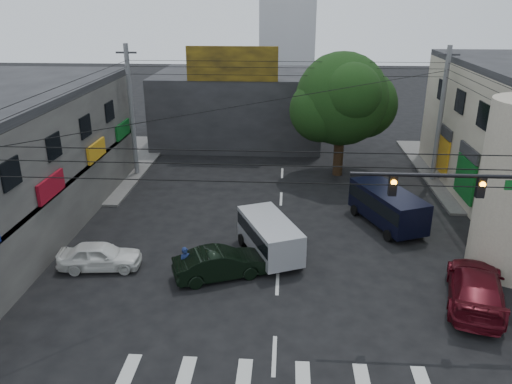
# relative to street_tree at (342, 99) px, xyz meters

# --- Properties ---
(ground) EXTENTS (160.00, 160.00, 0.00)m
(ground) POSITION_rel_street_tree_xyz_m (-4.00, -17.00, -5.47)
(ground) COLOR black
(ground) RESTS_ON ground
(sidewalk_far_left) EXTENTS (16.00, 16.00, 0.15)m
(sidewalk_far_left) POSITION_rel_street_tree_xyz_m (-22.00, 1.00, -5.40)
(sidewalk_far_left) COLOR #514F4C
(sidewalk_far_left) RESTS_ON ground
(building_far) EXTENTS (14.00, 10.00, 6.00)m
(building_far) POSITION_rel_street_tree_xyz_m (-8.00, 9.00, -2.47)
(building_far) COLOR #232326
(building_far) RESTS_ON ground
(billboard) EXTENTS (7.00, 0.30, 2.60)m
(billboard) POSITION_rel_street_tree_xyz_m (-8.00, 4.10, 1.83)
(billboard) COLOR olive
(billboard) RESTS_ON building_far
(street_tree) EXTENTS (6.40, 6.40, 8.70)m
(street_tree) POSITION_rel_street_tree_xyz_m (0.00, 0.00, 0.00)
(street_tree) COLOR black
(street_tree) RESTS_ON ground
(traffic_gantry) EXTENTS (7.10, 0.35, 7.20)m
(traffic_gantry) POSITION_rel_street_tree_xyz_m (3.82, -18.00, -0.64)
(traffic_gantry) COLOR black
(traffic_gantry) RESTS_ON ground
(utility_pole_far_left) EXTENTS (0.32, 0.32, 9.20)m
(utility_pole_far_left) POSITION_rel_street_tree_xyz_m (-14.50, -1.00, -0.87)
(utility_pole_far_left) COLOR #59595B
(utility_pole_far_left) RESTS_ON ground
(utility_pole_far_right) EXTENTS (0.32, 0.32, 9.20)m
(utility_pole_far_right) POSITION_rel_street_tree_xyz_m (6.50, -1.00, -0.87)
(utility_pole_far_right) COLOR #59595B
(utility_pole_far_right) RESTS_ON ground
(dark_sedan) EXTENTS (4.43, 5.29, 1.40)m
(dark_sedan) POSITION_rel_street_tree_xyz_m (-6.63, -14.72, -4.77)
(dark_sedan) COLOR black
(dark_sedan) RESTS_ON ground
(white_compact) EXTENTS (2.32, 4.16, 1.31)m
(white_compact) POSITION_rel_street_tree_xyz_m (-12.40, -14.28, -4.82)
(white_compact) COLOR white
(white_compact) RESTS_ON ground
(maroon_sedan) EXTENTS (5.05, 6.55, 1.56)m
(maroon_sedan) POSITION_rel_street_tree_xyz_m (4.27, -16.15, -4.69)
(maroon_sedan) COLOR #4B0A14
(maroon_sedan) RESTS_ON ground
(silver_minivan) EXTENTS (5.85, 5.13, 1.93)m
(silver_minivan) POSITION_rel_street_tree_xyz_m (-4.46, -12.57, -4.51)
(silver_minivan) COLOR #ADAEB5
(silver_minivan) RESTS_ON ground
(navy_van) EXTENTS (6.60, 5.64, 2.08)m
(navy_van) POSITION_rel_street_tree_xyz_m (1.96, -8.56, -4.43)
(navy_van) COLOR black
(navy_van) RESTS_ON ground
(traffic_officer) EXTENTS (0.89, 0.86, 1.59)m
(traffic_officer) POSITION_rel_street_tree_xyz_m (-8.15, -14.99, -4.68)
(traffic_officer) COLOR #15224B
(traffic_officer) RESTS_ON ground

